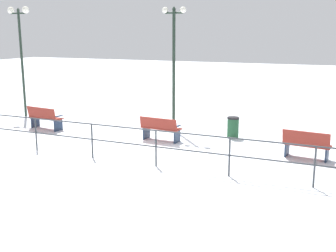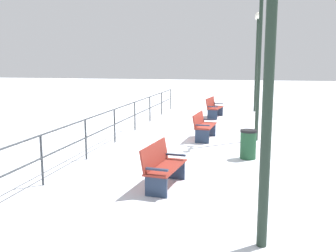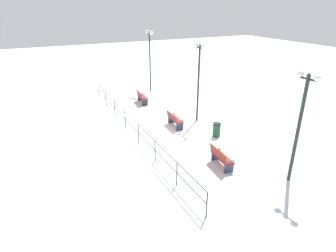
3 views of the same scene
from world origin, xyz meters
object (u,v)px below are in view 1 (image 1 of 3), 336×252
object	(u,v)px
bench_nearest	(306,145)
bench_second	(160,128)
trash_bin	(233,127)
lamppost_far	(20,37)
lamppost_middle	(174,52)
bench_third	(45,118)

from	to	relation	value
bench_nearest	bench_second	distance (m)	5.00
bench_nearest	trash_bin	bearing A→B (deg)	64.54
lamppost_far	bench_nearest	bearing A→B (deg)	-98.74
bench_nearest	lamppost_far	bearing A→B (deg)	87.65
bench_second	lamppost_far	bearing A→B (deg)	81.55
bench_nearest	bench_second	bearing A→B (deg)	93.68
trash_bin	lamppost_middle	bearing A→B (deg)	84.41
bench_third	lamppost_middle	world-z (taller)	lamppost_middle
bench_nearest	lamppost_middle	xyz separation A→B (m)	(1.94, 5.20, 2.62)
bench_second	lamppost_far	world-z (taller)	lamppost_far
bench_nearest	lamppost_middle	size ratio (longest dim) A/B	0.31
bench_third	bench_nearest	bearing A→B (deg)	-83.34
bench_nearest	trash_bin	size ratio (longest dim) A/B	1.86
bench_third	lamppost_far	xyz separation A→B (m)	(1.85, 2.63, 3.14)
bench_nearest	bench_third	world-z (taller)	bench_third
lamppost_middle	lamppost_far	xyz separation A→B (m)	(0.00, 7.44, 0.54)
lamppost_far	bench_second	bearing A→B (deg)	-102.59
bench_third	lamppost_far	distance (m)	4.50
bench_second	trash_bin	size ratio (longest dim) A/B	1.91
bench_nearest	trash_bin	distance (m)	3.22
bench_third	lamppost_middle	bearing A→B (deg)	-61.73
bench_second	bench_third	world-z (taller)	bench_third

